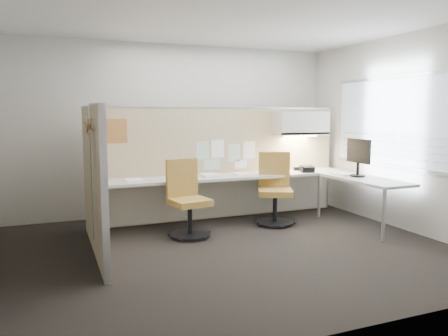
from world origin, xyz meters
name	(u,v)px	position (x,y,z in m)	size (l,w,h in m)	color
floor	(226,250)	(0.00, 0.00, -0.01)	(5.50, 4.50, 0.01)	black
ceiling	(226,15)	(0.00, 0.00, 2.80)	(5.50, 4.50, 0.01)	white
wall_back	(175,130)	(0.00, 2.25, 1.40)	(5.50, 0.02, 2.80)	beige
wall_front	(343,151)	(0.00, -2.25, 1.40)	(5.50, 0.02, 2.80)	beige
wall_right	(403,133)	(2.75, 0.00, 1.40)	(0.02, 4.50, 2.80)	beige
window_pane	(403,122)	(2.73, 0.00, 1.55)	(0.01, 2.80, 1.30)	#A0AEB9
partition_back	(220,164)	(0.55, 1.60, 0.88)	(4.10, 0.06, 1.75)	tan
partition_left	(94,181)	(-1.50, 0.50, 0.88)	(0.06, 2.20, 1.75)	tan
desk	(254,183)	(0.93, 1.13, 0.60)	(4.00, 2.07, 0.73)	beige
overhead_bin	(301,123)	(1.90, 1.39, 1.51)	(0.90, 0.36, 0.38)	beige
task_light_strip	(300,136)	(1.90, 1.39, 1.30)	(0.60, 0.06, 0.02)	#FFEABF
pinned_papers	(225,154)	(0.63, 1.57, 1.03)	(1.01, 0.00, 0.47)	#8CBF8C
poster	(117,131)	(-1.05, 1.57, 1.42)	(0.28, 0.00, 0.35)	orange
chair_left	(187,201)	(-0.26, 0.77, 0.48)	(0.56, 0.58, 1.04)	black
chair_right	(275,191)	(1.18, 0.92, 0.50)	(0.66, 0.67, 1.07)	black
monitor	(358,155)	(2.30, 0.41, 1.05)	(0.22, 0.53, 0.56)	black
phone	(307,169)	(1.88, 1.13, 0.78)	(0.25, 0.24, 0.12)	black
stapler	(276,170)	(1.46, 1.40, 0.76)	(0.14, 0.04, 0.05)	black
tape_dispenser	(297,169)	(1.83, 1.36, 0.76)	(0.10, 0.06, 0.06)	black
coat_hook	(89,139)	(-1.58, -0.09, 1.41)	(0.18, 0.48, 1.44)	silver
paper_stack_0	(134,180)	(-0.90, 1.20, 0.74)	(0.23, 0.30, 0.03)	white
paper_stack_1	(182,177)	(-0.16, 1.33, 0.74)	(0.23, 0.30, 0.02)	white
paper_stack_2	(209,176)	(0.23, 1.20, 0.75)	(0.23, 0.30, 0.05)	white
paper_stack_3	(242,174)	(0.80, 1.31, 0.74)	(0.23, 0.30, 0.01)	white
paper_stack_4	(342,174)	(2.22, 0.67, 0.74)	(0.23, 0.30, 0.02)	white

